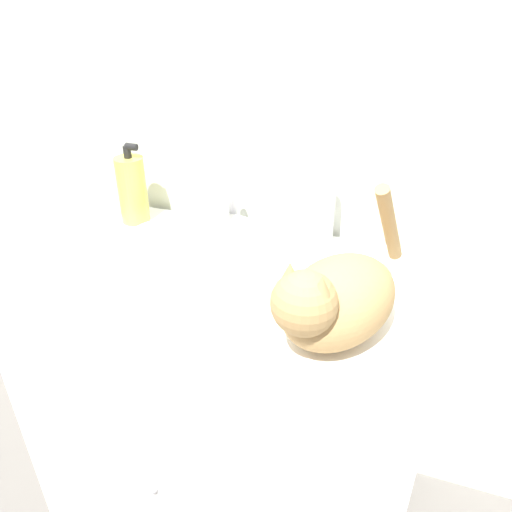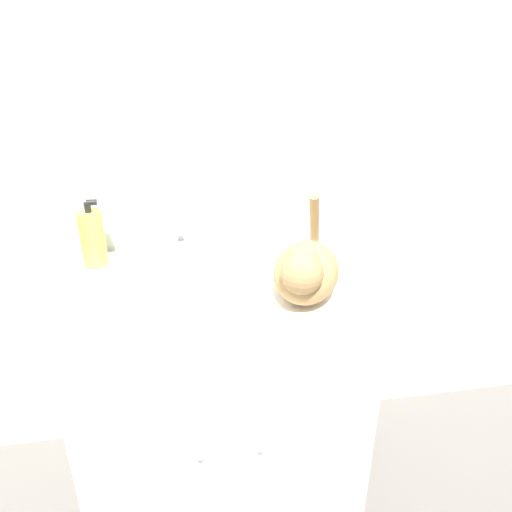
# 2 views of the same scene
# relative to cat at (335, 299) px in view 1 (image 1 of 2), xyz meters

# --- Properties ---
(wall_back) EXTENTS (6.00, 0.05, 2.50)m
(wall_back) POSITION_rel_cat_xyz_m (-0.24, 0.43, 0.35)
(wall_back) COLOR silver
(wall_back) RESTS_ON ground_plane
(vanity_cabinet) EXTENTS (0.83, 0.58, 0.82)m
(vanity_cabinet) POSITION_rel_cat_xyz_m (-0.24, 0.11, -0.49)
(vanity_cabinet) COLOR white
(vanity_cabinet) RESTS_ON ground_plane
(sink_basin) EXTENTS (0.40, 0.40, 0.05)m
(sink_basin) POSITION_rel_cat_xyz_m (-0.33, 0.13, -0.06)
(sink_basin) COLOR white
(sink_basin) RESTS_ON vanity_cabinet
(faucet) EXTENTS (0.15, 0.10, 0.12)m
(faucet) POSITION_rel_cat_xyz_m (-0.33, 0.34, -0.03)
(faucet) COLOR silver
(faucet) RESTS_ON vanity_cabinet
(cat) EXTENTS (0.26, 0.39, 0.26)m
(cat) POSITION_rel_cat_xyz_m (0.00, 0.00, 0.00)
(cat) COLOR tan
(cat) RESTS_ON vanity_cabinet
(soap_bottle) EXTENTS (0.07, 0.07, 0.21)m
(soap_bottle) POSITION_rel_cat_xyz_m (-0.60, 0.30, 0.00)
(soap_bottle) COLOR #EADB4C
(soap_bottle) RESTS_ON vanity_cabinet
(spray_bottle) EXTENTS (0.06, 0.06, 0.21)m
(spray_bottle) POSITION_rel_cat_xyz_m (-0.10, 0.34, 0.02)
(spray_bottle) COLOR silver
(spray_bottle) RESTS_ON vanity_cabinet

